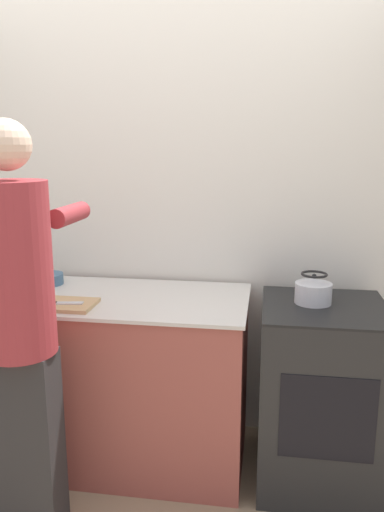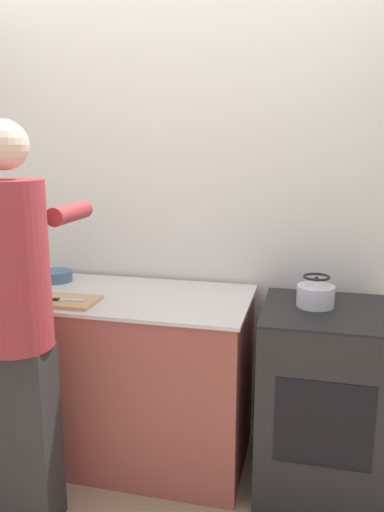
% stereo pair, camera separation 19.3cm
% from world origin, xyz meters
% --- Properties ---
extents(ground_plane, '(12.00, 12.00, 0.00)m').
position_xyz_m(ground_plane, '(0.00, 0.00, 0.00)').
color(ground_plane, '#997F60').
extents(wall_back, '(8.00, 0.05, 2.60)m').
position_xyz_m(wall_back, '(0.00, 0.74, 1.30)').
color(wall_back, silver).
rests_on(wall_back, ground_plane).
extents(counter, '(1.58, 0.70, 0.92)m').
position_xyz_m(counter, '(-0.34, 0.34, 0.46)').
color(counter, '#9E4C42').
rests_on(counter, ground_plane).
extents(oven, '(0.60, 0.61, 0.93)m').
position_xyz_m(oven, '(0.82, 0.30, 0.46)').
color(oven, black).
rests_on(oven, ground_plane).
extents(person, '(0.34, 0.58, 1.78)m').
position_xyz_m(person, '(-0.46, -0.24, 0.98)').
color(person, '#2B2929').
rests_on(person, ground_plane).
extents(cutting_board, '(0.35, 0.22, 0.02)m').
position_xyz_m(cutting_board, '(-0.46, 0.14, 0.93)').
color(cutting_board, tan).
rests_on(cutting_board, counter).
extents(knife, '(0.21, 0.07, 0.01)m').
position_xyz_m(knife, '(-0.45, 0.12, 0.94)').
color(knife, silver).
rests_on(knife, cutting_board).
extents(kettle, '(0.18, 0.18, 0.15)m').
position_xyz_m(kettle, '(0.76, 0.34, 0.99)').
color(kettle, silver).
rests_on(kettle, oven).
extents(bowl_prep, '(0.18, 0.18, 0.06)m').
position_xyz_m(bowl_prep, '(-0.69, 0.50, 0.95)').
color(bowl_prep, '#426684').
rests_on(bowl_prep, counter).
extents(canister_jar, '(0.13, 0.13, 0.14)m').
position_xyz_m(canister_jar, '(-0.88, 0.46, 0.99)').
color(canister_jar, tan).
rests_on(canister_jar, counter).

